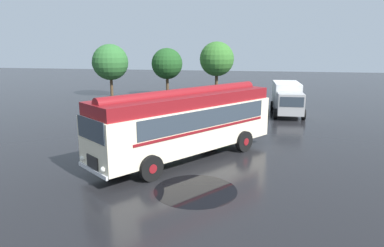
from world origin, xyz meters
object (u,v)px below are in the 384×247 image
object	(u,v)px
car_near_left	(186,101)
car_mid_left	(217,102)
vintage_bus	(186,120)
box_van	(287,97)
car_mid_right	(256,103)

from	to	relation	value
car_near_left	car_mid_left	size ratio (longest dim) A/B	1.01
vintage_bus	car_mid_left	world-z (taller)	vintage_bus
car_near_left	box_van	world-z (taller)	box_van
vintage_bus	car_near_left	size ratio (longest dim) A/B	2.19
car_mid_right	vintage_bus	bearing A→B (deg)	-105.32
car_mid_left	vintage_bus	bearing A→B (deg)	-90.61
car_mid_right	box_van	xyz separation A→B (m)	(2.49, 0.16, 0.52)
car_mid_left	box_van	world-z (taller)	box_van
car_near_left	car_mid_right	distance (m)	5.94
car_near_left	car_mid_left	bearing A→B (deg)	-3.26
vintage_bus	box_van	xyz separation A→B (m)	(5.85, 12.43, -0.53)
car_near_left	car_mid_left	world-z (taller)	same
car_near_left	car_mid_left	distance (m)	2.71
car_mid_left	car_mid_right	xyz separation A→B (m)	(3.23, -0.08, 0.00)
vintage_bus	box_van	size ratio (longest dim) A/B	1.63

